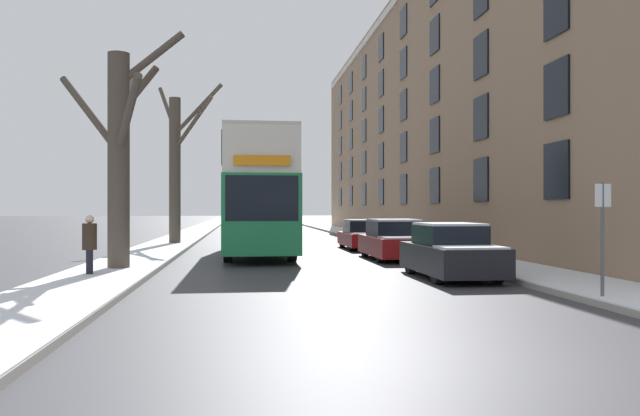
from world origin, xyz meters
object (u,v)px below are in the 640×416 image
parked_car_1 (394,241)px  parked_car_2 (363,235)px  double_decker_bus (258,189)px  parked_car_0 (451,253)px  bare_tree_left_0 (120,150)px  oncoming_van (254,216)px  bare_tree_left_1 (177,164)px  street_sign_post (602,234)px  pedestrian_left_sidewalk (90,244)px

parked_car_1 → parked_car_2: bearing=90.0°
double_decker_bus → parked_car_0: bearing=-61.3°
bare_tree_left_0 → parked_car_2: (8.92, 9.53, -2.89)m
parked_car_0 → oncoming_van: (-4.68, 27.76, 0.67)m
bare_tree_left_0 → double_decker_bus: 7.62m
parked_car_0 → bare_tree_left_1: bearing=119.4°
bare_tree_left_1 → parked_car_0: size_ratio=2.01×
parked_car_0 → street_sign_post: size_ratio=1.73×
bare_tree_left_1 → street_sign_post: size_ratio=3.46×
parked_car_0 → pedestrian_left_sidewalk: bearing=175.3°
bare_tree_left_1 → double_decker_bus: (3.83, -6.59, -1.45)m
parked_car_2 → oncoming_van: 16.48m
parked_car_0 → oncoming_van: 28.16m
bare_tree_left_1 → pedestrian_left_sidewalk: 15.00m
bare_tree_left_0 → street_sign_post: (10.31, -7.16, -2.16)m
bare_tree_left_1 → double_decker_bus: bearing=-59.8°
double_decker_bus → parked_car_2: double_decker_bus is taller
oncoming_van → parked_car_1: bearing=-77.8°
parked_car_2 → pedestrian_left_sidewalk: (-9.35, -11.22, 0.29)m
parked_car_1 → pedestrian_left_sidewalk: (-9.35, -5.38, 0.24)m
double_decker_bus → pedestrian_left_sidewalk: 9.39m
bare_tree_left_0 → oncoming_van: (4.24, 25.31, -2.17)m
bare_tree_left_0 → parked_car_2: size_ratio=1.72×
parked_car_0 → oncoming_van: oncoming_van is taller
parked_car_2 → street_sign_post: bearing=-85.3°
parked_car_2 → oncoming_van: size_ratio=0.74×
bare_tree_left_1 → oncoming_van: size_ratio=1.48×
bare_tree_left_0 → parked_car_0: 9.68m
pedestrian_left_sidewalk → street_sign_post: 12.06m
bare_tree_left_1 → parked_car_2: 9.94m
parked_car_1 → oncoming_van: oncoming_van is taller
parked_car_0 → bare_tree_left_0: bearing=164.6°
bare_tree_left_0 → bare_tree_left_1: bare_tree_left_1 is taller
bare_tree_left_0 → parked_car_0: (8.92, -2.45, -2.84)m
double_decker_bus → oncoming_van: double_decker_bus is taller
parked_car_0 → pedestrian_left_sidewalk: pedestrian_left_sidewalk is taller
bare_tree_left_1 → parked_car_2: (8.67, -3.44, -3.43)m
bare_tree_left_1 → oncoming_van: (3.99, 12.35, -2.71)m
double_decker_bus → pedestrian_left_sidewalk: size_ratio=6.17×
double_decker_bus → oncoming_van: bearing=89.5°
bare_tree_left_1 → double_decker_bus: bare_tree_left_1 is taller
double_decker_bus → street_sign_post: (6.23, -13.53, -1.25)m
parked_car_2 → pedestrian_left_sidewalk: size_ratio=2.43×
parked_car_2 → street_sign_post: 16.76m
bare_tree_left_0 → parked_car_0: size_ratio=1.73×
double_decker_bus → parked_car_2: 6.11m
bare_tree_left_1 → parked_car_2: size_ratio=2.00×
bare_tree_left_0 → pedestrian_left_sidewalk: (-0.43, -1.69, -2.60)m
street_sign_post → parked_car_1: bearing=97.3°
pedestrian_left_sidewalk → parked_car_2: bearing=-54.8°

